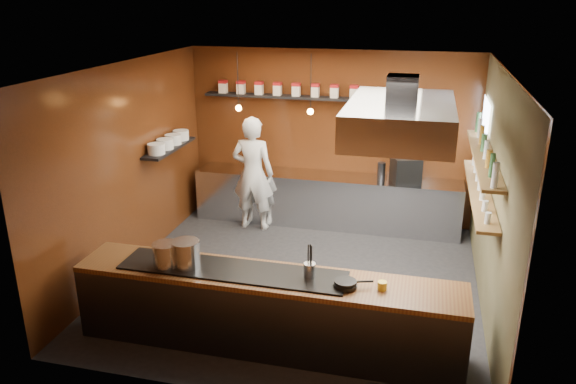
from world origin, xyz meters
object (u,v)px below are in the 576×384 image
(extractor_hood, at_px, (400,118))
(espresso_machine, at_px, (406,170))
(stockpot_large, at_px, (186,254))
(stockpot_small, at_px, (166,255))
(chef, at_px, (253,173))

(extractor_hood, xyz_separation_m, espresso_machine, (0.04, 2.53, -1.39))
(extractor_hood, xyz_separation_m, stockpot_large, (-2.23, -1.25, -1.41))
(stockpot_small, bearing_deg, espresso_machine, 56.93)
(stockpot_small, height_order, espresso_machine, espresso_machine)
(espresso_machine, bearing_deg, stockpot_small, -143.04)
(stockpot_large, relative_size, chef, 0.16)
(extractor_hood, relative_size, stockpot_large, 6.27)
(espresso_machine, xyz_separation_m, chef, (-2.53, -0.40, -0.13))
(extractor_hood, xyz_separation_m, chef, (-2.49, 2.12, -1.52))
(stockpot_small, distance_m, chef, 3.42)
(espresso_machine, bearing_deg, stockpot_large, -140.92)
(extractor_hood, bearing_deg, espresso_machine, 89.14)
(stockpot_small, relative_size, chef, 0.15)
(chef, bearing_deg, espresso_machine, -170.97)
(espresso_machine, distance_m, chef, 2.56)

